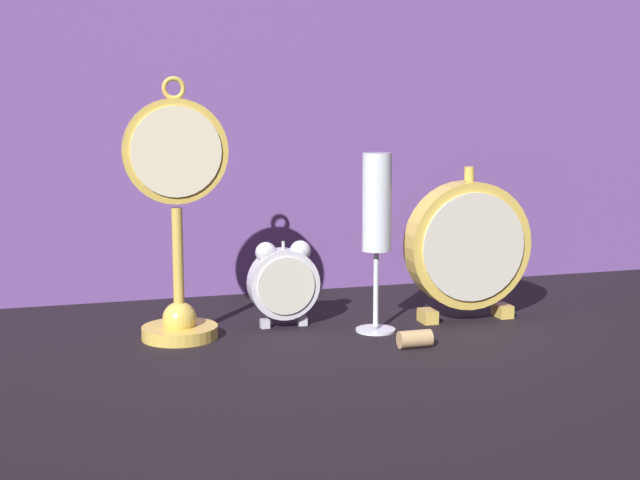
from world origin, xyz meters
TOP-DOWN VIEW (x-y plane):
  - ground_plane at (0.00, 0.00)m, footprint 4.00×4.00m
  - fabric_backdrop_drape at (0.00, 0.33)m, footprint 1.37×0.01m
  - pocket_watch_on_stand at (-0.19, 0.08)m, footprint 0.13×0.10m
  - alarm_clock_twin_bell at (-0.05, 0.10)m, footprint 0.10×0.03m
  - mantel_clock_silver at (0.21, 0.07)m, footprint 0.18×0.04m
  - champagne_flute at (0.07, 0.04)m, footprint 0.05×0.05m
  - wine_cork at (0.09, -0.05)m, footprint 0.04×0.02m

SIDE VIEW (x-z plane):
  - ground_plane at x=0.00m, z-range 0.00..0.00m
  - wine_cork at x=0.09m, z-range 0.00..0.02m
  - alarm_clock_twin_bell at x=-0.05m, z-range 0.01..0.12m
  - mantel_clock_silver at x=0.21m, z-range 0.00..0.21m
  - pocket_watch_on_stand at x=-0.19m, z-range -0.02..0.32m
  - champagne_flute at x=0.07m, z-range 0.04..0.28m
  - fabric_backdrop_drape at x=0.00m, z-range 0.00..0.58m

